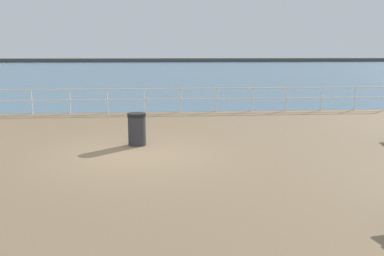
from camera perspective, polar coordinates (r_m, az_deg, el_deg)
ground_plane at (r=11.11m, az=-7.94°, el=-4.21°), size 30.00×24.00×0.20m
sea_band at (r=63.53m, az=-5.34°, el=8.14°), size 142.00×90.00×0.01m
distant_shoreline at (r=106.51m, az=-5.12°, el=9.14°), size 142.00×6.00×1.80m
seaward_railing at (r=18.59m, az=-6.71°, el=4.43°), size 23.07×0.07×1.08m
litter_bin at (r=12.10m, az=-7.66°, el=-0.16°), size 0.55×0.55×0.95m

